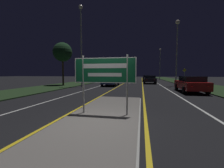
{
  "coord_description": "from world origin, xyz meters",
  "views": [
    {
      "loc": [
        1.43,
        -4.98,
        1.7
      ],
      "look_at": [
        0.0,
        2.25,
        1.19
      ],
      "focal_mm": 24.0,
      "sensor_mm": 36.0,
      "label": 1
    }
  ],
  "objects_px": {
    "car_approaching_1": "(120,78)",
    "car_receding_1": "(150,79)",
    "car_approaching_0": "(111,81)",
    "streetlight_right_far": "(160,60)",
    "streetlight_right_near": "(177,41)",
    "warning_sign": "(184,74)",
    "car_receding_2": "(147,78)",
    "highway_sign": "(105,72)",
    "car_receding_0": "(191,84)",
    "streetlight_left_near": "(81,35)"
  },
  "relations": [
    {
      "from": "streetlight_right_far",
      "to": "car_receding_0",
      "type": "relative_size",
      "value": 1.87
    },
    {
      "from": "car_receding_0",
      "to": "car_receding_2",
      "type": "bearing_deg",
      "value": 99.46
    },
    {
      "from": "car_receding_1",
      "to": "warning_sign",
      "type": "height_order",
      "value": "warning_sign"
    },
    {
      "from": "streetlight_left_near",
      "to": "streetlight_right_far",
      "type": "distance_m",
      "value": 28.22
    },
    {
      "from": "streetlight_right_near",
      "to": "warning_sign",
      "type": "height_order",
      "value": "streetlight_right_near"
    },
    {
      "from": "highway_sign",
      "to": "car_receding_0",
      "type": "distance_m",
      "value": 10.74
    },
    {
      "from": "warning_sign",
      "to": "car_approaching_0",
      "type": "bearing_deg",
      "value": -149.58
    },
    {
      "from": "streetlight_right_near",
      "to": "warning_sign",
      "type": "xyz_separation_m",
      "value": [
        2.35,
        4.82,
        -4.59
      ]
    },
    {
      "from": "highway_sign",
      "to": "streetlight_right_far",
      "type": "relative_size",
      "value": 0.29
    },
    {
      "from": "car_approaching_1",
      "to": "warning_sign",
      "type": "distance_m",
      "value": 11.58
    },
    {
      "from": "streetlight_left_near",
      "to": "car_approaching_0",
      "type": "height_order",
      "value": "streetlight_left_near"
    },
    {
      "from": "streetlight_right_near",
      "to": "car_receding_2",
      "type": "height_order",
      "value": "streetlight_right_near"
    },
    {
      "from": "streetlight_left_near",
      "to": "car_receding_1",
      "type": "relative_size",
      "value": 2.43
    },
    {
      "from": "highway_sign",
      "to": "car_approaching_0",
      "type": "height_order",
      "value": "highway_sign"
    },
    {
      "from": "highway_sign",
      "to": "streetlight_left_near",
      "type": "xyz_separation_m",
      "value": [
        -6.14,
        12.41,
        4.77
      ]
    },
    {
      "from": "streetlight_left_near",
      "to": "streetlight_right_far",
      "type": "height_order",
      "value": "streetlight_left_near"
    },
    {
      "from": "streetlight_right_near",
      "to": "car_receding_1",
      "type": "bearing_deg",
      "value": 130.14
    },
    {
      "from": "car_receding_0",
      "to": "warning_sign",
      "type": "distance_m",
      "value": 12.69
    },
    {
      "from": "car_receding_2",
      "to": "streetlight_right_far",
      "type": "bearing_deg",
      "value": 68.47
    },
    {
      "from": "highway_sign",
      "to": "car_receding_2",
      "type": "relative_size",
      "value": 0.52
    },
    {
      "from": "car_approaching_1",
      "to": "streetlight_right_far",
      "type": "bearing_deg",
      "value": 56.86
    },
    {
      "from": "car_approaching_0",
      "to": "car_receding_0",
      "type": "bearing_deg",
      "value": -33.76
    },
    {
      "from": "streetlight_left_near",
      "to": "streetlight_right_near",
      "type": "relative_size",
      "value": 1.14
    },
    {
      "from": "car_receding_1",
      "to": "car_approaching_0",
      "type": "xyz_separation_m",
      "value": [
        -5.6,
        -5.76,
        -0.03
      ]
    },
    {
      "from": "car_receding_1",
      "to": "streetlight_right_far",
      "type": "bearing_deg",
      "value": 78.29
    },
    {
      "from": "car_receding_2",
      "to": "streetlight_right_near",
      "type": "bearing_deg",
      "value": -73.18
    },
    {
      "from": "car_receding_1",
      "to": "car_receding_2",
      "type": "relative_size",
      "value": 0.89
    },
    {
      "from": "streetlight_right_near",
      "to": "car_receding_2",
      "type": "relative_size",
      "value": 1.9
    },
    {
      "from": "highway_sign",
      "to": "car_receding_1",
      "type": "relative_size",
      "value": 0.58
    },
    {
      "from": "car_receding_1",
      "to": "car_approaching_0",
      "type": "relative_size",
      "value": 0.97
    },
    {
      "from": "streetlight_left_near",
      "to": "warning_sign",
      "type": "relative_size",
      "value": 4.12
    },
    {
      "from": "highway_sign",
      "to": "streetlight_right_near",
      "type": "distance_m",
      "value": 18.18
    },
    {
      "from": "streetlight_right_near",
      "to": "car_receding_2",
      "type": "distance_m",
      "value": 13.31
    },
    {
      "from": "car_approaching_1",
      "to": "car_receding_1",
      "type": "bearing_deg",
      "value": -28.43
    },
    {
      "from": "car_approaching_0",
      "to": "streetlight_right_far",
      "type": "bearing_deg",
      "value": 68.24
    },
    {
      "from": "highway_sign",
      "to": "streetlight_right_far",
      "type": "distance_m",
      "value": 38.4
    },
    {
      "from": "streetlight_right_far",
      "to": "warning_sign",
      "type": "height_order",
      "value": "streetlight_right_far"
    },
    {
      "from": "car_receding_0",
      "to": "car_approaching_1",
      "type": "distance_m",
      "value": 16.97
    },
    {
      "from": "streetlight_right_near",
      "to": "car_approaching_0",
      "type": "distance_m",
      "value": 10.61
    },
    {
      "from": "car_receding_2",
      "to": "car_approaching_0",
      "type": "bearing_deg",
      "value": -111.93
    },
    {
      "from": "car_receding_1",
      "to": "car_receding_0",
      "type": "bearing_deg",
      "value": -75.33
    },
    {
      "from": "car_receding_1",
      "to": "car_approaching_0",
      "type": "height_order",
      "value": "car_receding_1"
    },
    {
      "from": "car_receding_1",
      "to": "car_receding_2",
      "type": "height_order",
      "value": "car_receding_1"
    },
    {
      "from": "car_receding_0",
      "to": "warning_sign",
      "type": "bearing_deg",
      "value": 77.85
    },
    {
      "from": "highway_sign",
      "to": "streetlight_left_near",
      "type": "relative_size",
      "value": 0.24
    },
    {
      "from": "car_receding_2",
      "to": "car_approaching_0",
      "type": "relative_size",
      "value": 1.09
    },
    {
      "from": "streetlight_right_near",
      "to": "streetlight_left_near",
      "type": "bearing_deg",
      "value": -161.46
    },
    {
      "from": "highway_sign",
      "to": "car_receding_2",
      "type": "xyz_separation_m",
      "value": [
        2.63,
        28.17,
        -1.0
      ]
    },
    {
      "from": "highway_sign",
      "to": "streetlight_left_near",
      "type": "height_order",
      "value": "streetlight_left_near"
    },
    {
      "from": "streetlight_right_near",
      "to": "car_approaching_1",
      "type": "height_order",
      "value": "streetlight_right_near"
    }
  ]
}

